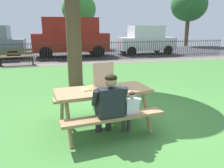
% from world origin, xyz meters
% --- Properties ---
extents(ground, '(28.00, 12.39, 0.02)m').
position_xyz_m(ground, '(0.00, 2.20, -0.01)').
color(ground, '#45823B').
extents(cobblestone_walkway, '(28.00, 1.40, 0.01)m').
position_xyz_m(cobblestone_walkway, '(0.00, 7.69, -0.00)').
color(cobblestone_walkway, slate).
extents(street_asphalt, '(28.00, 6.61, 0.01)m').
position_xyz_m(street_asphalt, '(0.00, 11.70, -0.01)').
color(street_asphalt, '#38383D').
extents(picnic_table_foreground, '(1.95, 1.67, 0.79)m').
position_xyz_m(picnic_table_foreground, '(-0.81, -0.29, 0.60)').
color(picnic_table_foreground, '#9A7A52').
rests_on(picnic_table_foreground, ground).
extents(pizza_box_open, '(0.52, 0.54, 0.49)m').
position_xyz_m(pizza_box_open, '(-0.73, -0.26, 0.89)').
color(pizza_box_open, tan).
rests_on(pizza_box_open, picnic_table_foreground).
extents(pizza_slice_on_table, '(0.20, 0.26, 0.02)m').
position_xyz_m(pizza_slice_on_table, '(-1.12, -0.25, 0.78)').
color(pizza_slice_on_table, '#F6DA68').
rests_on(pizza_slice_on_table, picnic_table_foreground).
extents(adult_at_table, '(0.63, 0.62, 1.19)m').
position_xyz_m(adult_at_table, '(-0.80, -0.79, 0.66)').
color(adult_at_table, '#2F2F2F').
rests_on(adult_at_table, ground).
extents(child_at_table, '(0.35, 0.35, 0.86)m').
position_xyz_m(child_at_table, '(-0.42, -0.77, 0.52)').
color(child_at_table, '#3B3B3B').
rests_on(child_at_table, ground).
extents(iron_fence_streetside, '(18.00, 0.03, 1.09)m').
position_xyz_m(iron_fence_streetside, '(-0.00, 8.39, 0.56)').
color(iron_fence_streetside, '#2D2823').
rests_on(iron_fence_streetside, ground).
extents(park_bench_left, '(1.62, 0.55, 0.85)m').
position_xyz_m(park_bench_left, '(-3.66, 7.56, 0.42)').
color(park_bench_left, brown).
rests_on(park_bench_left, ground).
extents(parked_car_left, '(4.77, 2.22, 2.46)m').
position_xyz_m(parked_car_left, '(-0.75, 10.31, 1.31)').
color(parked_car_left, maroon).
rests_on(parked_car_left, ground).
extents(parked_car_center, '(3.93, 1.89, 1.98)m').
position_xyz_m(parked_car_center, '(4.41, 10.31, 1.01)').
color(parked_car_center, silver).
rests_on(parked_car_center, ground).
extents(far_tree_midleft, '(2.90, 2.90, 4.65)m').
position_xyz_m(far_tree_midleft, '(0.36, 15.61, 3.32)').
color(far_tree_midleft, brown).
rests_on(far_tree_midleft, ground).
extents(far_tree_center, '(3.43, 3.43, 5.46)m').
position_xyz_m(far_tree_center, '(10.93, 15.61, 3.89)').
color(far_tree_center, brown).
rests_on(far_tree_center, ground).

